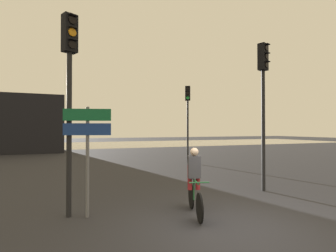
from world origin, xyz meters
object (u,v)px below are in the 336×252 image
at_px(traffic_light_far_right, 188,110).
at_px(direction_sign_post, 87,141).
at_px(traffic_light_near_left, 69,77).
at_px(cyclist, 194,181).
at_px(traffic_light_near_right, 263,89).

bearing_deg(traffic_light_far_right, direction_sign_post, 76.56).
xyz_separation_m(traffic_light_near_left, cyclist, (2.84, -0.95, -2.50)).
relative_size(direction_sign_post, cyclist, 1.58).
height_order(traffic_light_far_right, direction_sign_post, traffic_light_far_right).
distance_m(traffic_light_far_right, traffic_light_near_right, 7.76).
bearing_deg(traffic_light_near_left, direction_sign_post, 124.40).
bearing_deg(cyclist, traffic_light_far_right, -98.54).
relative_size(traffic_light_far_right, traffic_light_near_left, 0.99).
bearing_deg(direction_sign_post, traffic_light_near_left, -13.01).
height_order(traffic_light_far_right, cyclist, traffic_light_far_right).
bearing_deg(traffic_light_near_right, direction_sign_post, -14.86).
bearing_deg(traffic_light_near_right, traffic_light_near_left, -17.32).
xyz_separation_m(traffic_light_near_left, direction_sign_post, (0.39, -0.23, -1.52)).
xyz_separation_m(traffic_light_far_right, cyclist, (-4.25, -9.00, -2.48)).
xyz_separation_m(traffic_light_far_right, traffic_light_near_right, (-0.95, -7.70, 0.12)).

